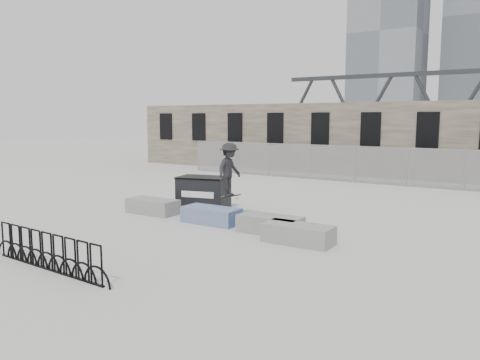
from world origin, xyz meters
name	(u,v)px	position (x,y,z in m)	size (l,w,h in m)	color
ground	(230,226)	(0.00, 0.00, 0.00)	(120.00, 120.00, 0.00)	beige
stone_wall	(376,139)	(0.00, 16.24, 2.26)	(36.00, 2.58, 4.50)	brown
chainlink_fence	(356,164)	(0.00, 12.50, 1.04)	(22.06, 0.06, 2.02)	gray
planter_far_left	(153,206)	(-3.59, 0.13, 0.30)	(2.00, 0.90, 0.55)	gray
planter_center_left	(211,215)	(-0.76, -0.02, 0.30)	(2.00, 0.90, 0.55)	#33549B
planter_center_right	(270,224)	(1.59, -0.15, 0.30)	(2.00, 0.90, 0.55)	gray
planter_offset	(298,233)	(2.84, -0.75, 0.30)	(2.00, 0.90, 0.55)	gray
dumpster	(204,193)	(-2.49, 1.84, 0.65)	(2.18, 1.62, 1.29)	black
bike_rack	(47,252)	(-1.10, -6.10, 0.44)	(4.49, 0.25, 0.90)	black
skateboarder	(229,169)	(-0.50, 0.70, 1.80)	(0.81, 1.19, 1.96)	black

